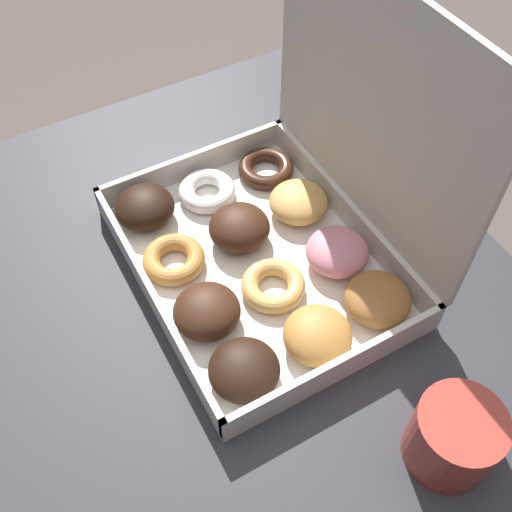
# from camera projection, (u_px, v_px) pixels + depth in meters

# --- Properties ---
(ground_plane) EXTENTS (8.00, 8.00, 0.00)m
(ground_plane) POSITION_uv_depth(u_px,v_px,m) (243.00, 488.00, 1.34)
(ground_plane) COLOR #564C44
(dining_table) EXTENTS (0.93, 0.74, 0.73)m
(dining_table) POSITION_uv_depth(u_px,v_px,m) (236.00, 359.00, 0.85)
(dining_table) COLOR #2D2D33
(dining_table) RESTS_ON ground_plane
(donut_box) EXTENTS (0.39, 0.31, 0.35)m
(donut_box) POSITION_uv_depth(u_px,v_px,m) (277.00, 235.00, 0.76)
(donut_box) COLOR silver
(donut_box) RESTS_ON dining_table
(coffee_mug) EXTENTS (0.09, 0.09, 0.09)m
(coffee_mug) POSITION_uv_depth(u_px,v_px,m) (454.00, 437.00, 0.61)
(coffee_mug) COLOR #A3382D
(coffee_mug) RESTS_ON dining_table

